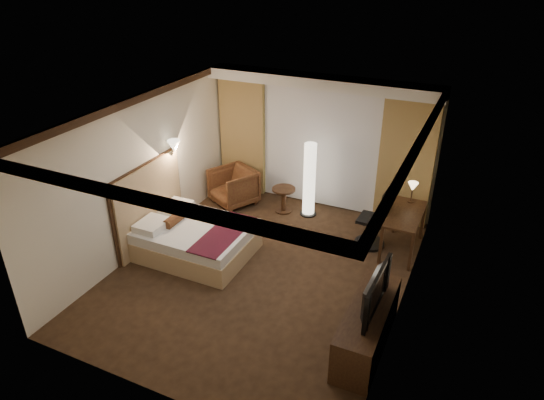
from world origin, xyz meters
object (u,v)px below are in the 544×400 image
at_px(desk, 403,232).
at_px(television, 369,288).
at_px(floor_lamp, 309,180).
at_px(dresser, 367,327).
at_px(side_table, 284,200).
at_px(armchair, 233,185).
at_px(office_chair, 372,217).
at_px(bed, 197,240).

distance_m(desk, television, 2.61).
xyz_separation_m(floor_lamp, dresser, (2.01, -3.08, -0.44)).
height_order(side_table, floor_lamp, floor_lamp).
bearing_deg(floor_lamp, desk, -15.30).
bearing_deg(television, dresser, -88.11).
height_order(armchair, television, television).
xyz_separation_m(side_table, dresser, (2.51, -2.99, 0.07)).
xyz_separation_m(desk, office_chair, (-0.55, -0.05, 0.19)).
distance_m(side_table, floor_lamp, 0.72).
height_order(armchair, dresser, armchair).
relative_size(floor_lamp, desk, 1.26).
bearing_deg(dresser, side_table, 130.02).
xyz_separation_m(armchair, desk, (3.55, -0.34, -0.04)).
height_order(desk, office_chair, office_chair).
bearing_deg(desk, bed, -153.55).
bearing_deg(dresser, office_chair, 103.49).
bearing_deg(armchair, side_table, 33.54).
xyz_separation_m(floor_lamp, desk, (1.96, -0.54, -0.39)).
xyz_separation_m(bed, side_table, (0.76, 2.04, -0.01)).
relative_size(bed, armchair, 2.21).
xyz_separation_m(dresser, television, (-0.03, 0.00, 0.63)).
xyz_separation_m(side_table, floor_lamp, (0.50, 0.09, 0.50)).
bearing_deg(side_table, armchair, -174.32).
bearing_deg(office_chair, bed, -147.25).
bearing_deg(armchair, dresser, -10.83).
bearing_deg(armchair, office_chair, 20.53).
distance_m(floor_lamp, office_chair, 1.54).
distance_m(office_chair, television, 2.59).
distance_m(floor_lamp, television, 3.67).
relative_size(floor_lamp, dresser, 0.92).
bearing_deg(side_table, dresser, -49.98).
bearing_deg(floor_lamp, side_table, -169.62).
xyz_separation_m(office_chair, dresser, (0.60, -2.50, -0.24)).
xyz_separation_m(armchair, floor_lamp, (1.59, 0.20, 0.35)).
bearing_deg(office_chair, dresser, -73.92).
distance_m(desk, dresser, 2.55).
relative_size(desk, television, 1.15).
bearing_deg(television, office_chair, 14.73).
bearing_deg(floor_lamp, television, -57.28).
bearing_deg(dresser, television, 180.00).
height_order(desk, television, television).
xyz_separation_m(desk, television, (0.02, -2.55, 0.58)).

